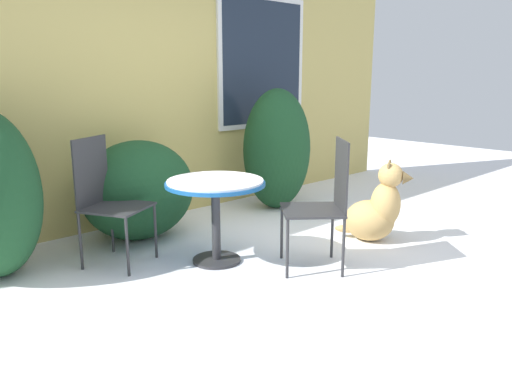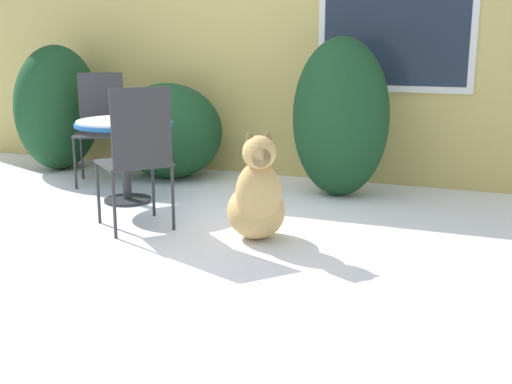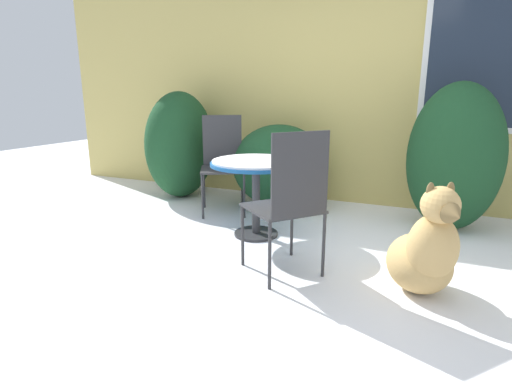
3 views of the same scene
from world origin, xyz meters
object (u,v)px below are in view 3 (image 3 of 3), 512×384
object	(u,v)px
patio_chair_near_table	(223,160)
patio_chair_far_side	(289,199)
dog	(425,253)
patio_table	(256,174)

from	to	relation	value
patio_chair_near_table	patio_chair_far_side	bearing A→B (deg)	-75.25
patio_chair_far_side	dog	world-z (taller)	patio_chair_far_side
patio_table	patio_chair_near_table	bearing A→B (deg)	137.69
patio_table	patio_chair_near_table	distance (m)	0.90
patio_chair_near_table	patio_chair_far_side	distance (m)	1.78
dog	patio_chair_near_table	bearing A→B (deg)	121.30
patio_chair_far_side	patio_chair_near_table	bearing A→B (deg)	-96.52
patio_chair_near_table	dog	xyz separation A→B (m)	(2.12, -1.21, -0.28)
patio_chair_near_table	dog	size ratio (longest dim) A/B	1.35
patio_chair_near_table	patio_table	bearing A→B (deg)	-70.71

